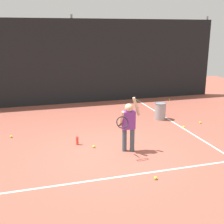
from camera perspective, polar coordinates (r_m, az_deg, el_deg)
ground_plane at (r=7.23m, az=-0.50°, el=-7.84°), size 20.00×20.00×0.00m
court_line_baseline at (r=6.15m, az=2.75°, el=-12.28°), size 9.00×0.05×0.00m
court_line_sideline at (r=9.08m, az=14.02°, el=-3.31°), size 0.05×9.00×0.00m
back_fence_windscreen at (r=11.83m, az=-7.55°, el=9.58°), size 12.18×0.08×3.31m
fence_post_1 at (r=11.89m, az=-7.61°, el=9.97°), size 0.09×0.09×3.46m
fence_post_2 at (r=14.07m, az=17.45°, el=10.26°), size 0.09×0.09×3.46m
tennis_player at (r=7.04m, az=3.19°, el=-2.19°), size 0.73×0.58×1.35m
ball_hopper at (r=9.86m, az=9.35°, el=0.20°), size 0.38×0.38×0.56m
water_bottle at (r=7.70m, az=-6.77°, el=-5.55°), size 0.07×0.07×0.22m
tennis_ball_0 at (r=7.49m, az=-3.55°, el=-6.71°), size 0.07×0.07×0.07m
tennis_ball_1 at (r=12.68m, az=11.09°, el=2.38°), size 0.07×0.07×0.07m
tennis_ball_2 at (r=6.06m, az=8.47°, el=-12.57°), size 0.07×0.07×0.07m
tennis_ball_4 at (r=8.62m, az=-19.01°, el=-4.53°), size 0.07×0.07×0.07m
tennis_ball_5 at (r=9.77m, az=16.77°, el=-1.98°), size 0.07×0.07×0.07m
tennis_ball_6 at (r=11.33m, az=4.99°, el=1.05°), size 0.07×0.07×0.07m
tennis_ball_7 at (r=9.21m, az=13.74°, el=-2.82°), size 0.07×0.07×0.07m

